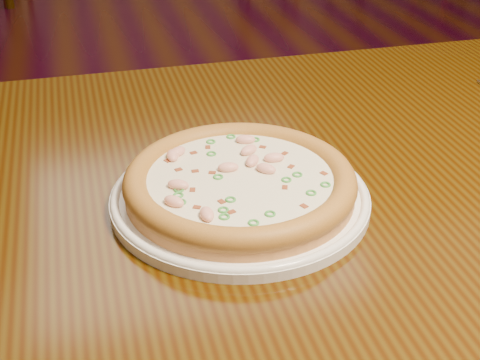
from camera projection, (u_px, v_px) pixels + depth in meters
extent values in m
plane|color=black|center=(323.00, 287.00, 1.80)|extent=(9.00, 9.00, 0.00)
cube|color=black|center=(322.00, 183.00, 0.84)|extent=(1.20, 0.80, 0.04)
cylinder|color=white|center=(240.00, 198.00, 0.76)|extent=(0.29, 0.29, 0.01)
torus|color=white|center=(240.00, 194.00, 0.76)|extent=(0.29, 0.29, 0.01)
cylinder|color=#C08050|center=(240.00, 187.00, 0.75)|extent=(0.26, 0.26, 0.02)
torus|color=#B36E2D|center=(240.00, 180.00, 0.75)|extent=(0.26, 0.26, 0.03)
cylinder|color=silver|center=(240.00, 178.00, 0.75)|extent=(0.21, 0.21, 0.00)
ellipsoid|color=#F2B29E|center=(178.00, 185.00, 0.72)|extent=(0.03, 0.02, 0.01)
ellipsoid|color=#F2B29E|center=(177.00, 152.00, 0.79)|extent=(0.03, 0.03, 0.01)
ellipsoid|color=#F2B29E|center=(246.00, 139.00, 0.82)|extent=(0.03, 0.02, 0.01)
ellipsoid|color=#F2B29E|center=(249.00, 150.00, 0.79)|extent=(0.03, 0.02, 0.01)
ellipsoid|color=#F2B29E|center=(274.00, 158.00, 0.78)|extent=(0.03, 0.02, 0.01)
ellipsoid|color=#F2B29E|center=(174.00, 201.00, 0.69)|extent=(0.03, 0.03, 0.01)
ellipsoid|color=#F2B29E|center=(207.00, 214.00, 0.67)|extent=(0.01, 0.02, 0.01)
ellipsoid|color=#F2B29E|center=(172.00, 155.00, 0.78)|extent=(0.02, 0.03, 0.01)
ellipsoid|color=#F2B29E|center=(252.00, 161.00, 0.77)|extent=(0.02, 0.03, 0.01)
ellipsoid|color=#F2B29E|center=(228.00, 167.00, 0.76)|extent=(0.03, 0.02, 0.01)
ellipsoid|color=#F2B29E|center=(266.00, 169.00, 0.75)|extent=(0.03, 0.03, 0.01)
cube|color=maroon|center=(232.00, 213.00, 0.68)|extent=(0.01, 0.01, 0.00)
cube|color=maroon|center=(179.00, 170.00, 0.76)|extent=(0.01, 0.01, 0.00)
cube|color=maroon|center=(291.00, 167.00, 0.76)|extent=(0.01, 0.01, 0.00)
cube|color=maroon|center=(263.00, 148.00, 0.81)|extent=(0.01, 0.01, 0.00)
cube|color=maroon|center=(324.00, 174.00, 0.75)|extent=(0.01, 0.01, 0.00)
cube|color=maroon|center=(193.00, 190.00, 0.72)|extent=(0.01, 0.01, 0.00)
cube|color=maroon|center=(233.00, 169.00, 0.76)|extent=(0.01, 0.01, 0.00)
cube|color=maroon|center=(208.00, 148.00, 0.81)|extent=(0.01, 0.01, 0.00)
cube|color=maroon|center=(222.00, 202.00, 0.70)|extent=(0.01, 0.01, 0.00)
cube|color=maroon|center=(285.00, 154.00, 0.79)|extent=(0.01, 0.01, 0.00)
cube|color=maroon|center=(173.00, 159.00, 0.78)|extent=(0.01, 0.01, 0.00)
cube|color=maroon|center=(212.00, 173.00, 0.75)|extent=(0.01, 0.01, 0.00)
cube|color=maroon|center=(304.00, 207.00, 0.69)|extent=(0.01, 0.01, 0.00)
cube|color=maroon|center=(195.00, 172.00, 0.76)|extent=(0.01, 0.01, 0.00)
cube|color=maroon|center=(194.00, 153.00, 0.79)|extent=(0.01, 0.01, 0.00)
cube|color=maroon|center=(285.00, 188.00, 0.72)|extent=(0.01, 0.01, 0.00)
cube|color=maroon|center=(197.00, 208.00, 0.69)|extent=(0.01, 0.01, 0.00)
cube|color=maroon|center=(168.00, 161.00, 0.78)|extent=(0.01, 0.01, 0.00)
torus|color=#388E36|center=(223.00, 210.00, 0.68)|extent=(0.02, 0.02, 0.00)
torus|color=#388E36|center=(224.00, 217.00, 0.67)|extent=(0.01, 0.01, 0.00)
torus|color=#388E36|center=(218.00, 177.00, 0.74)|extent=(0.02, 0.02, 0.00)
torus|color=#388E36|center=(181.00, 202.00, 0.70)|extent=(0.02, 0.02, 0.00)
torus|color=#388E36|center=(286.00, 180.00, 0.74)|extent=(0.01, 0.01, 0.00)
torus|color=#388E36|center=(178.00, 195.00, 0.71)|extent=(0.02, 0.02, 0.00)
torus|color=#388E36|center=(297.00, 175.00, 0.75)|extent=(0.01, 0.01, 0.00)
torus|color=#388E36|center=(231.00, 137.00, 0.83)|extent=(0.01, 0.01, 0.00)
torus|color=#388E36|center=(311.00, 193.00, 0.71)|extent=(0.01, 0.01, 0.00)
torus|color=#388E36|center=(228.00, 168.00, 0.76)|extent=(0.02, 0.02, 0.00)
torus|color=#388E36|center=(171.00, 156.00, 0.79)|extent=(0.02, 0.02, 0.00)
torus|color=#388E36|center=(211.00, 142.00, 0.82)|extent=(0.02, 0.02, 0.00)
torus|color=#388E36|center=(253.00, 159.00, 0.78)|extent=(0.02, 0.02, 0.00)
torus|color=#388E36|center=(254.00, 223.00, 0.66)|extent=(0.01, 0.01, 0.00)
torus|color=#388E36|center=(325.00, 185.00, 0.73)|extent=(0.02, 0.02, 0.00)
torus|color=#388E36|center=(255.00, 140.00, 0.82)|extent=(0.02, 0.02, 0.00)
torus|color=#388E36|center=(270.00, 214.00, 0.68)|extent=(0.01, 0.01, 0.00)
torus|color=#388E36|center=(231.00, 200.00, 0.70)|extent=(0.02, 0.02, 0.00)
torus|color=#388E36|center=(179.00, 190.00, 0.72)|extent=(0.02, 0.02, 0.00)
torus|color=#388E36|center=(211.00, 154.00, 0.79)|extent=(0.01, 0.01, 0.00)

